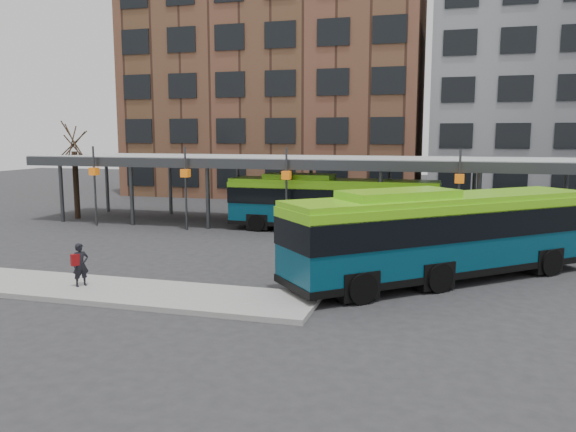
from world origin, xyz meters
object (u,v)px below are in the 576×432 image
object	(u,v)px
tree	(76,182)
bus_front	(443,233)
bus_rear	(331,202)
pedestrian	(80,264)

from	to	relation	value
tree	bus_front	bearing A→B (deg)	-23.33
bus_front	bus_rear	bearing A→B (deg)	81.70
pedestrian	bus_front	bearing A→B (deg)	-33.70
bus_front	bus_rear	xyz separation A→B (m)	(-6.13, 9.53, -0.14)
tree	bus_rear	distance (m)	17.18
bus_front	bus_rear	distance (m)	11.34
bus_front	tree	bearing A→B (deg)	115.61
tree	bus_rear	size ratio (longest dim) A/B	0.47
bus_front	pedestrian	size ratio (longest dim) A/B	7.46
bus_front	bus_rear	size ratio (longest dim) A/B	0.96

